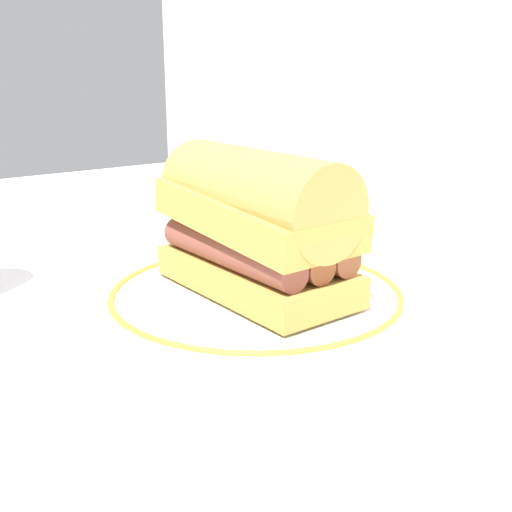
# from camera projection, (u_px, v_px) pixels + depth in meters

# --- Properties ---
(ground_plane) EXTENTS (1.50, 1.50, 0.00)m
(ground_plane) POSITION_uv_depth(u_px,v_px,m) (260.00, 296.00, 0.58)
(ground_plane) COLOR white
(plate) EXTENTS (0.27, 0.27, 0.01)m
(plate) POSITION_uv_depth(u_px,v_px,m) (256.00, 297.00, 0.56)
(plate) COLOR white
(plate) RESTS_ON ground_plane
(sausage_sandwich) EXTENTS (0.19, 0.10, 0.12)m
(sausage_sandwich) POSITION_uv_depth(u_px,v_px,m) (256.00, 222.00, 0.54)
(sausage_sandwich) COLOR gold
(sausage_sandwich) RESTS_ON plate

